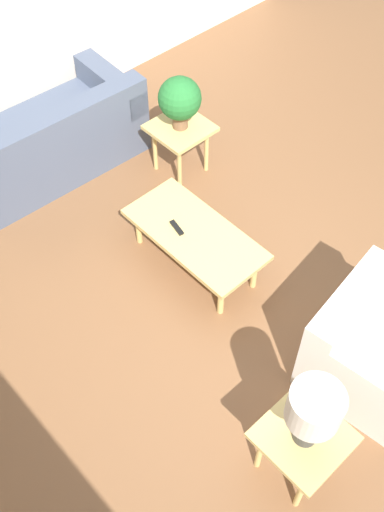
{
  "coord_description": "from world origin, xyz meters",
  "views": [
    {
      "loc": [
        -1.71,
        2.16,
        3.9
      ],
      "look_at": [
        0.26,
        0.33,
        0.55
      ],
      "focal_mm": 42.0,
      "sensor_mm": 36.0,
      "label": 1
    }
  ],
  "objects_px": {
    "armchair": "(372,347)",
    "potted_plant": "(180,99)",
    "sofa": "(49,141)",
    "coffee_table": "(195,236)",
    "side_table_plant": "(180,134)",
    "side_table_lamp": "(302,441)",
    "table_lamp": "(313,411)"
  },
  "relations": [
    {
      "from": "armchair",
      "to": "potted_plant",
      "type": "height_order",
      "value": "potted_plant"
    },
    {
      "from": "sofa",
      "to": "side_table_plant",
      "type": "relative_size",
      "value": 3.47
    },
    {
      "from": "armchair",
      "to": "coffee_table",
      "type": "distance_m",
      "value": 1.56
    },
    {
      "from": "coffee_table",
      "to": "potted_plant",
      "type": "bearing_deg",
      "value": -36.58
    },
    {
      "from": "coffee_table",
      "to": "side_table_plant",
      "type": "relative_size",
      "value": 2.31
    },
    {
      "from": "sofa",
      "to": "armchair",
      "type": "xyz_separation_m",
      "value": [
        -3.31,
        -0.4,
        -0.0
      ]
    },
    {
      "from": "coffee_table",
      "to": "potted_plant",
      "type": "xyz_separation_m",
      "value": [
        0.91,
        -0.68,
        0.45
      ]
    },
    {
      "from": "armchair",
      "to": "coffee_table",
      "type": "relative_size",
      "value": 0.83
    },
    {
      "from": "coffee_table",
      "to": "table_lamp",
      "type": "height_order",
      "value": "table_lamp"
    },
    {
      "from": "sofa",
      "to": "coffee_table",
      "type": "relative_size",
      "value": 1.5
    },
    {
      "from": "side_table_plant",
      "to": "table_lamp",
      "type": "bearing_deg",
      "value": 152.27
    },
    {
      "from": "armchair",
      "to": "side_table_plant",
      "type": "xyz_separation_m",
      "value": [
        2.45,
        -0.44,
        0.13
      ]
    },
    {
      "from": "potted_plant",
      "to": "sofa",
      "type": "bearing_deg",
      "value": 44.52
    },
    {
      "from": "side_table_lamp",
      "to": "potted_plant",
      "type": "xyz_separation_m",
      "value": [
        2.58,
        -1.36,
        0.37
      ]
    },
    {
      "from": "sofa",
      "to": "coffee_table",
      "type": "bearing_deg",
      "value": 98.04
    },
    {
      "from": "table_lamp",
      "to": "sofa",
      "type": "bearing_deg",
      "value": -8.45
    },
    {
      "from": "coffee_table",
      "to": "side_table_lamp",
      "type": "relative_size",
      "value": 2.31
    },
    {
      "from": "potted_plant",
      "to": "coffee_table",
      "type": "bearing_deg",
      "value": 143.42
    },
    {
      "from": "sofa",
      "to": "side_table_lamp",
      "type": "distance_m",
      "value": 3.48
    },
    {
      "from": "side_table_lamp",
      "to": "side_table_plant",
      "type": "bearing_deg",
      "value": -27.73
    },
    {
      "from": "armchair",
      "to": "side_table_plant",
      "type": "height_order",
      "value": "armchair"
    },
    {
      "from": "potted_plant",
      "to": "side_table_lamp",
      "type": "bearing_deg",
      "value": 152.27
    },
    {
      "from": "side_table_plant",
      "to": "potted_plant",
      "type": "relative_size",
      "value": 1.04
    },
    {
      "from": "sofa",
      "to": "side_table_plant",
      "type": "bearing_deg",
      "value": 137.14
    },
    {
      "from": "sofa",
      "to": "side_table_plant",
      "type": "height_order",
      "value": "sofa"
    },
    {
      "from": "coffee_table",
      "to": "table_lamp",
      "type": "distance_m",
      "value": 1.87
    },
    {
      "from": "armchair",
      "to": "table_lamp",
      "type": "relative_size",
      "value": 1.88
    },
    {
      "from": "side_table_lamp",
      "to": "potted_plant",
      "type": "relative_size",
      "value": 1.04
    },
    {
      "from": "armchair",
      "to": "side_table_lamp",
      "type": "xyz_separation_m",
      "value": [
        -0.13,
        0.91,
        0.13
      ]
    },
    {
      "from": "sofa",
      "to": "armchair",
      "type": "height_order",
      "value": "sofa"
    },
    {
      "from": "armchair",
      "to": "potted_plant",
      "type": "distance_m",
      "value": 2.54
    },
    {
      "from": "coffee_table",
      "to": "table_lamp",
      "type": "bearing_deg",
      "value": 157.84
    }
  ]
}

